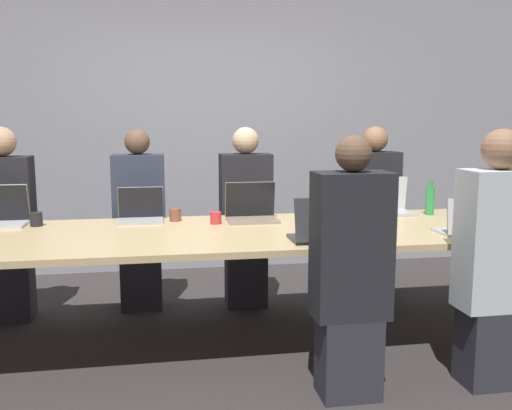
{
  "coord_description": "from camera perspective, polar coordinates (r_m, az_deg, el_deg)",
  "views": [
    {
      "loc": [
        -0.45,
        -3.62,
        1.5
      ],
      "look_at": [
        0.19,
        0.1,
        0.93
      ],
      "focal_mm": 40.0,
      "sensor_mm": 36.0,
      "label": 1
    }
  ],
  "objects": [
    {
      "name": "person_far_right",
      "position": [
        4.92,
        11.61,
        -0.93
      ],
      "size": [
        0.4,
        0.24,
        1.44
      ],
      "color": "#2D2D38",
      "rests_on": "ground_plane"
    },
    {
      "name": "laptop_far_right",
      "position": [
        4.5,
        13.13,
        0.18
      ],
      "size": [
        0.33,
        0.27,
        0.28
      ],
      "color": "#B7B7BC",
      "rests_on": "conference_table"
    },
    {
      "name": "bottle_far_right",
      "position": [
        4.51,
        17.01,
        0.49
      ],
      "size": [
        0.07,
        0.07,
        0.26
      ],
      "color": "green",
      "rests_on": "conference_table"
    },
    {
      "name": "person_far_center",
      "position": [
        4.53,
        -1.03,
        -1.57
      ],
      "size": [
        0.4,
        0.24,
        1.44
      ],
      "color": "#2D2D38",
      "rests_on": "ground_plane"
    },
    {
      "name": "laptop_near_right",
      "position": [
        3.81,
        20.33,
        -1.79
      ],
      "size": [
        0.32,
        0.23,
        0.24
      ],
      "rotation": [
        0.0,
        0.0,
        3.14
      ],
      "color": "silver",
      "rests_on": "conference_table"
    },
    {
      "name": "person_far_midleft",
      "position": [
        4.56,
        -11.55,
        -1.8
      ],
      "size": [
        0.4,
        0.24,
        1.42
      ],
      "color": "#2D2D38",
      "rests_on": "ground_plane"
    },
    {
      "name": "cup_far_center",
      "position": [
        3.96,
        -4.04,
        -1.3
      ],
      "size": [
        0.08,
        0.08,
        0.08
      ],
      "color": "red",
      "rests_on": "conference_table"
    },
    {
      "name": "ground_plane",
      "position": [
        3.94,
        -2.55,
        -13.73
      ],
      "size": [
        24.0,
        24.0,
        0.0
      ],
      "primitive_type": "plane",
      "color": "#383333"
    },
    {
      "name": "cup_far_left",
      "position": [
        4.15,
        -21.12,
        -1.34
      ],
      "size": [
        0.08,
        0.08,
        0.09
      ],
      "color": "#232328",
      "rests_on": "conference_table"
    },
    {
      "name": "person_near_midright",
      "position": [
        3.09,
        9.43,
        -6.8
      ],
      "size": [
        0.4,
        0.24,
        1.42
      ],
      "rotation": [
        0.0,
        0.0,
        3.14
      ],
      "color": "#2D2D38",
      "rests_on": "ground_plane"
    },
    {
      "name": "cup_near_midright",
      "position": [
        3.5,
        10.09,
        -2.59
      ],
      "size": [
        0.08,
        0.08,
        0.1
      ],
      "color": "white",
      "rests_on": "conference_table"
    },
    {
      "name": "laptop_near_midright",
      "position": [
        3.39,
        6.3,
        -2.41
      ],
      "size": [
        0.32,
        0.26,
        0.27
      ],
      "rotation": [
        0.0,
        0.0,
        3.14
      ],
      "color": "#333338",
      "rests_on": "conference_table"
    },
    {
      "name": "cup_far_midleft",
      "position": [
        4.1,
        -8.08,
        -0.99
      ],
      "size": [
        0.08,
        0.08,
        0.09
      ],
      "color": "brown",
      "rests_on": "conference_table"
    },
    {
      "name": "stapler",
      "position": [
        3.74,
        4.71,
        -2.17
      ],
      "size": [
        0.12,
        0.15,
        0.05
      ],
      "rotation": [
        0.0,
        0.0,
        -0.59
      ],
      "color": "black",
      "rests_on": "conference_table"
    },
    {
      "name": "conference_table",
      "position": [
        3.73,
        -2.62,
        -3.33
      ],
      "size": [
        4.77,
        1.21,
        0.78
      ],
      "color": "#D6B77F",
      "rests_on": "ground_plane"
    },
    {
      "name": "person_near_right",
      "position": [
        3.44,
        22.79,
        -5.39
      ],
      "size": [
        0.4,
        0.24,
        1.45
      ],
      "rotation": [
        0.0,
        0.0,
        3.14
      ],
      "color": "#2D2D38",
      "rests_on": "ground_plane"
    },
    {
      "name": "laptop_far_midleft",
      "position": [
        4.13,
        -11.45,
        -0.64
      ],
      "size": [
        0.32,
        0.23,
        0.24
      ],
      "color": "#B7B7BC",
      "rests_on": "conference_table"
    },
    {
      "name": "person_far_left",
      "position": [
        4.61,
        -23.68,
        -2.06
      ],
      "size": [
        0.4,
        0.24,
        1.44
      ],
      "color": "#2D2D38",
      "rests_on": "ground_plane"
    },
    {
      "name": "curtain_wall",
      "position": [
        5.69,
        -5.3,
        7.59
      ],
      "size": [
        12.0,
        0.06,
        2.8
      ],
      "color": "#9999A3",
      "rests_on": "ground_plane"
    },
    {
      "name": "laptop_far_center",
      "position": [
        4.08,
        -0.47,
        -0.46
      ],
      "size": [
        0.36,
        0.27,
        0.27
      ],
      "color": "gray",
      "rests_on": "conference_table"
    },
    {
      "name": "laptop_far_left",
      "position": [
        4.27,
        -24.12,
        -0.81
      ],
      "size": [
        0.34,
        0.27,
        0.28
      ],
      "color": "silver",
      "rests_on": "conference_table"
    },
    {
      "name": "notebook",
      "position": [
        3.87,
        10.05,
        -2.11
      ],
      "size": [
        0.22,
        0.21,
        0.02
      ],
      "rotation": [
        0.0,
        0.0,
        -0.24
      ],
      "color": "#232328",
      "rests_on": "conference_table"
    }
  ]
}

